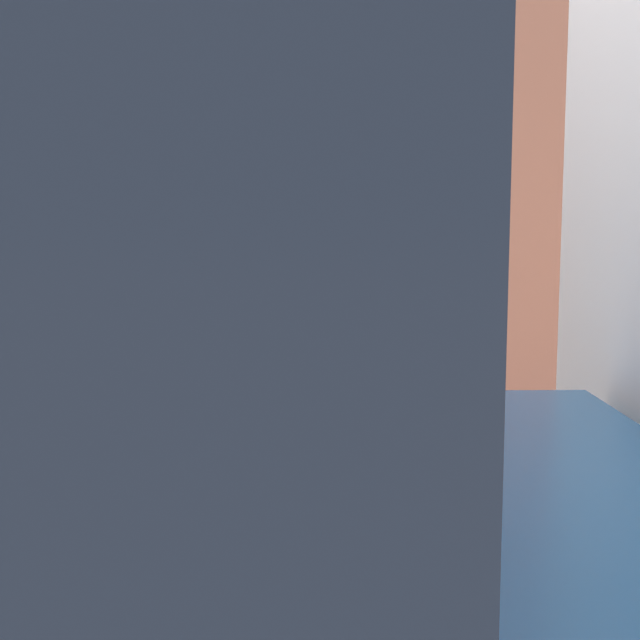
# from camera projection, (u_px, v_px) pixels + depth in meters

# --- Properties ---
(sidewalk) EXTENTS (24.00, 2.80, 0.13)m
(sidewalk) POSITION_uv_depth(u_px,v_px,m) (302.00, 527.00, 4.01)
(sidewalk) COLOR #ADAAA3
(sidewalk) RESTS_ON ground_plane
(building_facade) EXTENTS (24.00, 0.30, 5.81)m
(building_facade) POSITION_uv_depth(u_px,v_px,m) (279.00, 12.00, 6.44)
(building_facade) COLOR #935642
(building_facade) RESTS_ON ground_plane
(parking_meter) EXTENTS (0.22, 0.13, 1.48)m
(parking_meter) POSITION_uv_depth(u_px,v_px,m) (320.00, 330.00, 2.75)
(parking_meter) COLOR #2D2D30
(parking_meter) RESTS_ON sidewalk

